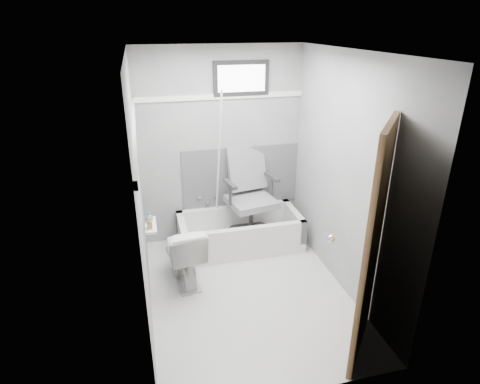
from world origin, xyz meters
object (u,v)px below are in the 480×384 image
object	(u,v)px
bathtub	(240,231)
soap_bottle_b	(149,217)
soap_bottle_a	(149,223)
office_chair	(251,195)
toilet	(183,253)
door	(425,264)

from	to	relation	value
bathtub	soap_bottle_b	size ratio (longest dim) A/B	14.87
soap_bottle_b	soap_bottle_a	bearing A→B (deg)	-90.00
soap_bottle_a	soap_bottle_b	size ratio (longest dim) A/B	1.07
bathtub	soap_bottle_b	distance (m)	1.57
bathtub	office_chair	bearing A→B (deg)	11.75
office_chair	soap_bottle_b	bearing A→B (deg)	-155.11
toilet	bathtub	bearing A→B (deg)	-151.01
bathtub	soap_bottle_a	bearing A→B (deg)	-137.61
office_chair	toilet	bearing A→B (deg)	-157.86
soap_bottle_b	toilet	bearing A→B (deg)	42.41
toilet	door	distance (m)	2.39
door	soap_bottle_b	world-z (taller)	door
bathtub	door	bearing A→B (deg)	-69.29
toilet	soap_bottle_b	xyz separation A→B (m)	(-0.32, -0.29, 0.62)
office_chair	toilet	size ratio (longest dim) A/B	1.58
office_chair	toilet	distance (m)	1.14
door	soap_bottle_a	size ratio (longest dim) A/B	18.51
bathtub	soap_bottle_b	bearing A→B (deg)	-141.91
office_chair	soap_bottle_a	world-z (taller)	office_chair
bathtub	office_chair	size ratio (longest dim) A/B	1.36
soap_bottle_a	door	bearing A→B (deg)	-32.43
toilet	office_chair	bearing A→B (deg)	-154.39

